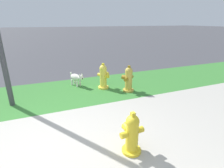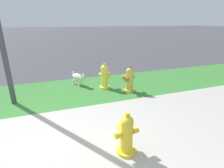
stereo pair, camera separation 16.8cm
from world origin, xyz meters
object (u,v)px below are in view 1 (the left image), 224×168
at_px(small_white_dog, 77,78).
at_px(fire_hydrant_by_grass_verge, 128,79).
at_px(fire_hydrant_near_corner, 132,134).
at_px(fire_hydrant_across_street, 103,76).

bearing_deg(small_white_dog, fire_hydrant_by_grass_verge, 25.02).
bearing_deg(fire_hydrant_near_corner, fire_hydrant_by_grass_verge, 58.28).
height_order(fire_hydrant_by_grass_verge, fire_hydrant_across_street, fire_hydrant_across_street).
distance_m(fire_hydrant_near_corner, fire_hydrant_across_street, 2.60).
distance_m(fire_hydrant_by_grass_verge, small_white_dog, 1.52).
relative_size(fire_hydrant_near_corner, fire_hydrant_across_street, 0.90).
height_order(fire_hydrant_by_grass_verge, fire_hydrant_near_corner, fire_hydrant_by_grass_verge).
relative_size(fire_hydrant_across_street, small_white_dog, 1.43).
xyz_separation_m(fire_hydrant_near_corner, fire_hydrant_across_street, (0.47, 2.56, 0.04)).
bearing_deg(small_white_dog, fire_hydrant_near_corner, -24.09).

